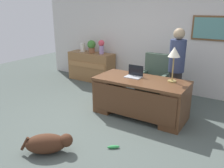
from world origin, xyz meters
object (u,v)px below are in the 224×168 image
(desk, at_px, (140,96))
(potted_plant, at_px, (92,46))
(desk_lamp, at_px, (174,54))
(laptop, at_px, (134,74))
(credenza, at_px, (91,67))
(armchair, at_px, (155,81))
(vase_empty, at_px, (83,47))
(vase_with_flowers, at_px, (101,46))
(dog_toy_plush, at_px, (114,147))
(dog_lying, at_px, (48,143))
(person_standing, at_px, (176,69))

(desk, xyz_separation_m, potted_plant, (-2.23, 1.44, 0.61))
(desk_lamp, relative_size, potted_plant, 1.81)
(desk, height_order, laptop, laptop)
(credenza, height_order, armchair, armchair)
(laptop, bearing_deg, armchair, 79.93)
(laptop, xyz_separation_m, vase_empty, (-2.36, 1.33, 0.14))
(vase_with_flowers, bearing_deg, desk_lamp, -27.06)
(laptop, relative_size, potted_plant, 0.89)
(dog_toy_plush, bearing_deg, laptop, 104.61)
(potted_plant, bearing_deg, dog_lying, -63.70)
(person_standing, relative_size, laptop, 5.27)
(person_standing, distance_m, dog_lying, 2.89)
(desk, bearing_deg, dog_lying, -107.86)
(desk_lamp, xyz_separation_m, potted_plant, (-2.78, 1.24, -0.25))
(desk, bearing_deg, armchair, 93.56)
(armchair, bearing_deg, desk, -86.44)
(person_standing, bearing_deg, vase_with_flowers, 163.32)
(vase_empty, distance_m, dog_toy_plush, 3.94)
(dog_toy_plush, bearing_deg, potted_plant, 131.59)
(credenza, xyz_separation_m, potted_plant, (0.02, 0.00, 0.61))
(credenza, xyz_separation_m, laptop, (2.06, -1.32, 0.40))
(laptop, height_order, vase_empty, vase_empty)
(desk, xyz_separation_m, laptop, (-0.19, 0.12, 0.40))
(dog_lying, height_order, dog_toy_plush, dog_lying)
(credenza, distance_m, vase_empty, 0.61)
(vase_with_flowers, bearing_deg, potted_plant, 180.00)
(vase_with_flowers, bearing_deg, vase_empty, 180.00)
(laptop, xyz_separation_m, desk_lamp, (0.74, 0.08, 0.46))
(vase_empty, bearing_deg, potted_plant, 0.00)
(laptop, bearing_deg, desk_lamp, 6.25)
(armchair, relative_size, desk_lamp, 1.67)
(credenza, bearing_deg, desk_lamp, -23.94)
(person_standing, relative_size, vase_empty, 6.69)
(desk, xyz_separation_m, credenza, (-2.25, 1.44, 0.00))
(desk_lamp, distance_m, vase_with_flowers, 2.75)
(desk, bearing_deg, desk_lamp, 19.72)
(armchair, distance_m, desk_lamp, 1.20)
(vase_with_flowers, relative_size, potted_plant, 1.08)
(desk, distance_m, desk_lamp, 1.04)
(dog_lying, bearing_deg, armchair, 78.76)
(armchair, height_order, laptop, armchair)
(armchair, xyz_separation_m, vase_with_flowers, (-1.83, 0.56, 0.56))
(person_standing, distance_m, desk_lamp, 0.68)
(credenza, xyz_separation_m, dog_toy_plush, (2.42, -2.70, -0.39))
(person_standing, distance_m, vase_empty, 3.08)
(credenza, height_order, potted_plant, potted_plant)
(laptop, bearing_deg, credenza, 147.28)
(dog_lying, height_order, vase_empty, vase_empty)
(dog_lying, xyz_separation_m, desk_lamp, (1.15, 2.05, 1.11))
(person_standing, xyz_separation_m, potted_plant, (-2.68, 0.70, 0.15))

